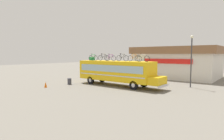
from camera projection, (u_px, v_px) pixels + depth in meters
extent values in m
plane|color=slate|center=(115.00, 85.00, 24.28)|extent=(120.00, 120.00, 0.00)
cube|color=yellow|center=(115.00, 71.00, 24.13)|extent=(10.29, 2.56, 2.42)
cube|color=yellow|center=(157.00, 81.00, 20.61)|extent=(1.25, 2.36, 0.85)
cube|color=#99B7C6|center=(109.00, 68.00, 23.09)|extent=(9.47, 0.04, 0.82)
cube|color=#99B7C6|center=(121.00, 67.00, 25.11)|extent=(9.47, 0.04, 0.82)
cube|color=silver|center=(108.00, 75.00, 23.16)|extent=(9.88, 0.03, 0.12)
cube|color=silver|center=(121.00, 74.00, 25.18)|extent=(9.88, 0.03, 0.12)
cube|color=silver|center=(163.00, 86.00, 20.23)|extent=(0.16, 2.44, 0.24)
cylinder|color=black|center=(134.00, 85.00, 21.18)|extent=(1.01, 0.28, 1.01)
cylinder|color=silver|center=(134.00, 85.00, 21.18)|extent=(0.46, 0.30, 0.46)
cylinder|color=black|center=(144.00, 83.00, 22.96)|extent=(1.01, 0.28, 1.01)
cylinder|color=silver|center=(144.00, 83.00, 22.96)|extent=(0.46, 0.30, 0.46)
cylinder|color=black|center=(91.00, 80.00, 25.33)|extent=(1.01, 0.28, 1.01)
cylinder|color=silver|center=(91.00, 80.00, 25.33)|extent=(0.46, 0.30, 0.46)
cylinder|color=black|center=(102.00, 78.00, 27.11)|extent=(1.01, 0.28, 1.01)
cylinder|color=silver|center=(102.00, 78.00, 27.11)|extent=(0.46, 0.30, 0.46)
cube|color=#1E7F66|center=(92.00, 59.00, 26.60)|extent=(0.69, 0.41, 0.46)
torus|color=black|center=(91.00, 58.00, 26.07)|extent=(0.69, 0.04, 0.69)
torus|color=black|center=(96.00, 58.00, 25.48)|extent=(0.69, 0.04, 0.69)
cylinder|color=green|center=(92.00, 56.00, 25.87)|extent=(0.19, 0.04, 0.49)
cylinder|color=green|center=(94.00, 56.00, 25.70)|extent=(0.45, 0.04, 0.47)
cylinder|color=green|center=(93.00, 54.00, 25.72)|extent=(0.58, 0.04, 0.07)
cylinder|color=green|center=(92.00, 58.00, 25.96)|extent=(0.37, 0.03, 0.05)
cylinder|color=green|center=(91.00, 56.00, 25.99)|extent=(0.24, 0.03, 0.51)
cylinder|color=green|center=(95.00, 56.00, 25.51)|extent=(0.20, 0.03, 0.48)
cylinder|color=silver|center=(95.00, 54.00, 25.54)|extent=(0.03, 0.44, 0.03)
ellipsoid|color=black|center=(92.00, 54.00, 25.90)|extent=(0.20, 0.08, 0.06)
torus|color=black|center=(100.00, 58.00, 25.48)|extent=(0.72, 0.04, 0.72)
torus|color=black|center=(107.00, 58.00, 24.82)|extent=(0.72, 0.04, 0.72)
cylinder|color=black|center=(102.00, 56.00, 25.26)|extent=(0.21, 0.04, 0.52)
cylinder|color=black|center=(104.00, 56.00, 25.06)|extent=(0.50, 0.04, 0.50)
cylinder|color=black|center=(104.00, 54.00, 25.10)|extent=(0.64, 0.04, 0.07)
cylinder|color=black|center=(102.00, 58.00, 25.36)|extent=(0.41, 0.03, 0.05)
cylinder|color=black|center=(101.00, 56.00, 25.39)|extent=(0.26, 0.03, 0.54)
cylinder|color=black|center=(106.00, 56.00, 24.86)|extent=(0.22, 0.03, 0.50)
cylinder|color=silver|center=(105.00, 54.00, 24.89)|extent=(0.03, 0.44, 0.03)
ellipsoid|color=black|center=(102.00, 54.00, 25.29)|extent=(0.20, 0.08, 0.06)
torus|color=black|center=(108.00, 58.00, 24.35)|extent=(0.68, 0.04, 0.68)
torus|color=black|center=(114.00, 58.00, 23.74)|extent=(0.68, 0.04, 0.68)
cylinder|color=purple|center=(109.00, 56.00, 24.15)|extent=(0.19, 0.04, 0.49)
cylinder|color=purple|center=(111.00, 56.00, 23.97)|extent=(0.45, 0.04, 0.47)
cylinder|color=purple|center=(111.00, 54.00, 24.00)|extent=(0.59, 0.04, 0.07)
cylinder|color=purple|center=(109.00, 58.00, 24.23)|extent=(0.37, 0.03, 0.05)
cylinder|color=purple|center=(108.00, 56.00, 24.26)|extent=(0.24, 0.03, 0.51)
cylinder|color=purple|center=(113.00, 56.00, 23.78)|extent=(0.21, 0.03, 0.48)
cylinder|color=silver|center=(113.00, 54.00, 23.81)|extent=(0.03, 0.44, 0.03)
ellipsoid|color=black|center=(109.00, 54.00, 24.17)|extent=(0.20, 0.08, 0.06)
torus|color=black|center=(119.00, 58.00, 23.77)|extent=(0.72, 0.04, 0.72)
torus|color=black|center=(126.00, 58.00, 23.12)|extent=(0.72, 0.04, 0.72)
cylinder|color=black|center=(121.00, 56.00, 23.55)|extent=(0.20, 0.04, 0.51)
cylinder|color=black|center=(123.00, 56.00, 23.36)|extent=(0.49, 0.04, 0.49)
cylinder|color=black|center=(123.00, 54.00, 23.39)|extent=(0.64, 0.04, 0.07)
cylinder|color=black|center=(120.00, 58.00, 23.65)|extent=(0.40, 0.03, 0.05)
cylinder|color=black|center=(120.00, 56.00, 23.68)|extent=(0.26, 0.03, 0.53)
cylinder|color=black|center=(125.00, 56.00, 23.16)|extent=(0.22, 0.03, 0.50)
cylinder|color=silver|center=(125.00, 54.00, 23.19)|extent=(0.03, 0.44, 0.03)
ellipsoid|color=black|center=(120.00, 54.00, 23.58)|extent=(0.20, 0.08, 0.06)
torus|color=black|center=(130.00, 58.00, 22.98)|extent=(0.71, 0.04, 0.71)
torus|color=black|center=(138.00, 58.00, 22.35)|extent=(0.71, 0.04, 0.71)
cylinder|color=orange|center=(132.00, 56.00, 22.77)|extent=(0.20, 0.04, 0.51)
cylinder|color=orange|center=(135.00, 56.00, 22.58)|extent=(0.47, 0.04, 0.49)
cylinder|color=orange|center=(134.00, 54.00, 22.61)|extent=(0.61, 0.04, 0.07)
cylinder|color=orange|center=(132.00, 58.00, 22.86)|extent=(0.38, 0.03, 0.05)
cylinder|color=orange|center=(131.00, 56.00, 22.89)|extent=(0.25, 0.03, 0.53)
cylinder|color=orange|center=(137.00, 56.00, 22.39)|extent=(0.21, 0.03, 0.49)
cylinder|color=silver|center=(136.00, 54.00, 22.42)|extent=(0.03, 0.44, 0.03)
ellipsoid|color=black|center=(132.00, 54.00, 22.80)|extent=(0.20, 0.08, 0.06)
torus|color=black|center=(139.00, 59.00, 21.77)|extent=(0.69, 0.04, 0.69)
torus|color=black|center=(147.00, 59.00, 21.18)|extent=(0.69, 0.04, 0.69)
cylinder|color=white|center=(142.00, 56.00, 21.57)|extent=(0.19, 0.04, 0.49)
cylinder|color=white|center=(144.00, 57.00, 21.40)|extent=(0.45, 0.04, 0.47)
cylinder|color=white|center=(143.00, 54.00, 21.42)|extent=(0.58, 0.04, 0.07)
cylinder|color=white|center=(141.00, 59.00, 21.66)|extent=(0.36, 0.03, 0.05)
cylinder|color=white|center=(140.00, 56.00, 21.69)|extent=(0.24, 0.03, 0.51)
cylinder|color=white|center=(146.00, 57.00, 21.21)|extent=(0.20, 0.03, 0.48)
cylinder|color=silver|center=(145.00, 54.00, 21.24)|extent=(0.03, 0.44, 0.03)
ellipsoid|color=black|center=(141.00, 54.00, 21.60)|extent=(0.20, 0.08, 0.06)
cube|color=silver|center=(178.00, 66.00, 32.96)|extent=(12.49, 9.44, 4.00)
cube|color=brown|center=(178.00, 51.00, 32.75)|extent=(13.49, 10.19, 1.14)
cube|color=red|center=(167.00, 61.00, 29.13)|extent=(7.50, 0.16, 0.70)
cylinder|color=#3F3F47|center=(69.00, 81.00, 24.95)|extent=(0.50, 0.50, 0.81)
cone|color=orange|center=(46.00, 85.00, 22.67)|extent=(0.33, 0.33, 0.66)
cylinder|color=#38383D|center=(191.00, 63.00, 22.48)|extent=(0.14, 0.14, 5.85)
sphere|color=#F2EDCC|center=(192.00, 37.00, 22.23)|extent=(0.35, 0.35, 0.35)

